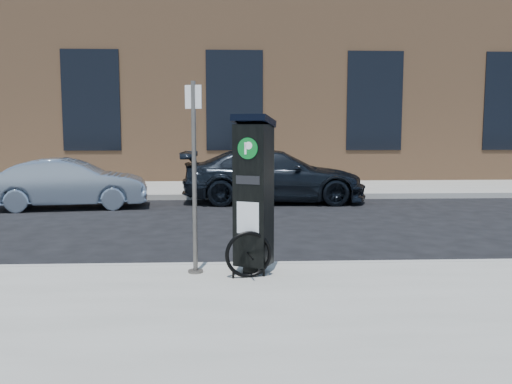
{
  "coord_description": "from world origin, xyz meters",
  "views": [
    {
      "loc": [
        -0.14,
        -7.35,
        1.99
      ],
      "look_at": [
        0.22,
        0.5,
        1.08
      ],
      "focal_mm": 38.0,
      "sensor_mm": 36.0,
      "label": 1
    }
  ],
  "objects": [
    {
      "name": "sidewalk_far",
      "position": [
        0.0,
        14.0,
        0.07
      ],
      "size": [
        60.0,
        12.0,
        0.15
      ],
      "primitive_type": "cube",
      "color": "gray",
      "rests_on": "ground"
    },
    {
      "name": "sign_pole",
      "position": [
        -0.61,
        -0.48,
        1.36
      ],
      "size": [
        0.21,
        0.2,
        2.44
      ],
      "rotation": [
        0.0,
        0.0,
        -0.31
      ],
      "color": "#504D47",
      "rests_on": "sidewalk_near"
    },
    {
      "name": "curb_near",
      "position": [
        0.0,
        -0.02,
        0.07
      ],
      "size": [
        60.0,
        0.12,
        0.16
      ],
      "primitive_type": "cube",
      "color": "#9E9B93",
      "rests_on": "ground"
    },
    {
      "name": "ground",
      "position": [
        0.0,
        0.0,
        0.0
      ],
      "size": [
        120.0,
        120.0,
        0.0
      ],
      "primitive_type": "plane",
      "color": "black",
      "rests_on": "ground"
    },
    {
      "name": "building",
      "position": [
        -0.0,
        17.0,
        4.15
      ],
      "size": [
        28.0,
        10.05,
        8.25
      ],
      "color": "#9A6B46",
      "rests_on": "ground"
    },
    {
      "name": "curb_far",
      "position": [
        0.0,
        8.02,
        0.07
      ],
      "size": [
        60.0,
        0.12,
        0.16
      ],
      "primitive_type": "cube",
      "color": "#9E9B93",
      "rests_on": "ground"
    },
    {
      "name": "car_silver",
      "position": [
        -4.22,
        6.48,
        0.63
      ],
      "size": [
        3.98,
        1.85,
        1.26
      ],
      "primitive_type": "imported",
      "rotation": [
        0.0,
        0.0,
        1.71
      ],
      "color": "#7F8FA2",
      "rests_on": "ground"
    },
    {
      "name": "car_dark",
      "position": [
        1.04,
        7.4,
        0.72
      ],
      "size": [
        5.02,
        2.13,
        1.45
      ],
      "primitive_type": "imported",
      "rotation": [
        0.0,
        0.0,
        1.55
      ],
      "color": "black",
      "rests_on": "ground"
    },
    {
      "name": "parking_kiosk",
      "position": [
        0.15,
        -0.5,
        1.19
      ],
      "size": [
        0.6,
        0.57,
        2.03
      ],
      "rotation": [
        0.0,
        0.0,
        -0.43
      ],
      "color": "black",
      "rests_on": "sidewalk_near"
    },
    {
      "name": "bike_rack",
      "position": [
        0.07,
        -0.75,
        0.44
      ],
      "size": [
        0.59,
        0.15,
        0.59
      ],
      "rotation": [
        0.0,
        0.0,
        0.17
      ],
      "color": "black",
      "rests_on": "sidewalk_near"
    }
  ]
}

